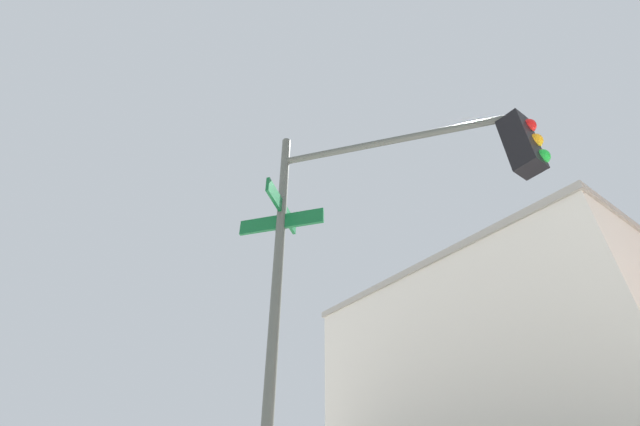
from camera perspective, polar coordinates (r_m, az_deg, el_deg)
name	(u,v)px	position (r m, az deg, el deg)	size (l,w,h in m)	color
traffic_signal_near	(395,208)	(4.71, 10.63, 0.65)	(2.95, 2.42, 5.12)	#474C47
building_stucco	(538,393)	(30.37, 28.74, -21.66)	(19.04, 19.44, 12.07)	silver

